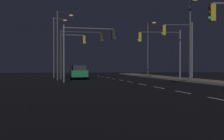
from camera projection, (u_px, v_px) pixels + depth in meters
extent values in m
plane|color=black|center=(156.00, 87.00, 22.20)|extent=(112.00, 112.00, 0.00)
cube|color=silver|center=(219.00, 99.00, 13.85)|extent=(0.14, 2.00, 0.01)
cube|color=silver|center=(182.00, 92.00, 17.78)|extent=(0.14, 2.00, 0.01)
cube|color=silver|center=(158.00, 87.00, 21.71)|extent=(0.14, 2.00, 0.01)
cube|color=silver|center=(142.00, 84.00, 25.63)|extent=(0.14, 2.00, 0.01)
cube|color=silver|center=(130.00, 82.00, 29.56)|extent=(0.14, 2.00, 0.01)
cube|color=silver|center=(121.00, 80.00, 33.49)|extent=(0.14, 2.00, 0.01)
cube|color=silver|center=(113.00, 79.00, 37.42)|extent=(0.14, 2.00, 0.01)
cube|color=silver|center=(107.00, 78.00, 41.35)|extent=(0.14, 2.00, 0.01)
cube|color=silver|center=(102.00, 77.00, 45.28)|extent=(0.14, 2.00, 0.01)
cube|color=silver|center=(98.00, 76.00, 49.21)|extent=(0.14, 2.00, 0.01)
cube|color=silver|center=(197.00, 83.00, 28.12)|extent=(0.14, 53.00, 0.01)
cube|color=#14592D|center=(78.00, 73.00, 35.53)|extent=(1.94, 4.45, 0.70)
cube|color=#1E2328|center=(78.00, 68.00, 35.77)|extent=(1.67, 2.51, 0.55)
cylinder|color=black|center=(87.00, 77.00, 34.27)|extent=(0.24, 0.65, 0.64)
cylinder|color=black|center=(72.00, 77.00, 34.02)|extent=(0.24, 0.65, 0.64)
cylinder|color=black|center=(85.00, 76.00, 37.05)|extent=(0.24, 0.65, 0.64)
cylinder|color=black|center=(71.00, 76.00, 36.80)|extent=(0.24, 0.65, 0.64)
cylinder|color=#4C4C51|center=(180.00, 54.00, 33.90)|extent=(0.16, 0.16, 5.13)
cylinder|color=#2D3033|center=(160.00, 32.00, 33.70)|extent=(4.29, 0.56, 0.11)
cube|color=olive|center=(140.00, 37.00, 33.52)|extent=(0.31, 0.37, 0.95)
sphere|color=black|center=(138.00, 34.00, 33.50)|extent=(0.20, 0.20, 0.20)
sphere|color=black|center=(138.00, 37.00, 33.51)|extent=(0.20, 0.20, 0.20)
sphere|color=#19D84C|center=(138.00, 40.00, 33.51)|extent=(0.20, 0.20, 0.20)
cylinder|color=#2D3033|center=(60.00, 56.00, 37.75)|extent=(0.16, 0.16, 5.40)
cylinder|color=#4C4C51|center=(72.00, 35.00, 38.03)|extent=(2.80, 0.21, 0.11)
cube|color=olive|center=(84.00, 40.00, 38.35)|extent=(0.29, 0.35, 0.95)
sphere|color=black|center=(85.00, 37.00, 38.38)|extent=(0.20, 0.20, 0.20)
sphere|color=black|center=(85.00, 40.00, 38.38)|extent=(0.20, 0.20, 0.20)
sphere|color=#19D84C|center=(85.00, 42.00, 38.38)|extent=(0.20, 0.20, 0.20)
cylinder|color=#4C4C51|center=(192.00, 51.00, 30.71)|extent=(0.16, 0.16, 5.50)
cylinder|color=#2D3033|center=(178.00, 25.00, 30.57)|extent=(2.72, 0.41, 0.11)
cube|color=olive|center=(164.00, 30.00, 30.48)|extent=(0.32, 0.37, 0.95)
sphere|color=black|center=(162.00, 27.00, 30.46)|extent=(0.20, 0.20, 0.20)
sphere|color=black|center=(162.00, 30.00, 30.46)|extent=(0.20, 0.20, 0.20)
sphere|color=#19D84C|center=(162.00, 33.00, 30.47)|extent=(0.20, 0.20, 0.20)
cylinder|color=#2D3033|center=(61.00, 55.00, 34.68)|extent=(0.16, 0.16, 5.45)
cylinder|color=#2D3033|center=(81.00, 32.00, 35.20)|extent=(4.43, 0.38, 0.11)
cube|color=black|center=(101.00, 37.00, 35.75)|extent=(0.30, 0.36, 0.95)
sphere|color=black|center=(102.00, 35.00, 35.79)|extent=(0.20, 0.20, 0.20)
sphere|color=black|center=(102.00, 37.00, 35.79)|extent=(0.20, 0.20, 0.20)
sphere|color=#19D84C|center=(102.00, 40.00, 35.79)|extent=(0.20, 0.20, 0.20)
cube|color=olive|center=(212.00, 13.00, 17.91)|extent=(0.32, 0.38, 0.95)
sphere|color=black|center=(210.00, 7.00, 17.90)|extent=(0.20, 0.20, 0.20)
sphere|color=black|center=(210.00, 13.00, 17.91)|extent=(0.20, 0.20, 0.20)
sphere|color=#19D84C|center=(210.00, 18.00, 17.91)|extent=(0.20, 0.20, 0.20)
cylinder|color=#4C4C51|center=(64.00, 54.00, 29.01)|extent=(0.16, 0.16, 5.19)
cylinder|color=#4C4C51|center=(89.00, 28.00, 29.62)|extent=(4.64, 0.52, 0.11)
cube|color=black|center=(113.00, 35.00, 30.26)|extent=(0.31, 0.36, 0.95)
sphere|color=black|center=(115.00, 32.00, 30.30)|extent=(0.20, 0.20, 0.20)
sphere|color=black|center=(115.00, 35.00, 30.30)|extent=(0.20, 0.20, 0.20)
sphere|color=#19D84C|center=(115.00, 38.00, 30.30)|extent=(0.20, 0.20, 0.20)
cylinder|color=#38383D|center=(190.00, 40.00, 33.82)|extent=(0.18, 0.18, 8.15)
cylinder|color=#2D3033|center=(192.00, 1.00, 32.87)|extent=(0.41, 1.80, 0.10)
ellipsoid|color=#F9D172|center=(195.00, 0.00, 31.97)|extent=(0.56, 0.36, 0.24)
cylinder|color=#2D3033|center=(58.00, 45.00, 33.40)|extent=(0.18, 0.18, 7.23)
cylinder|color=#38383D|center=(64.00, 13.00, 34.18)|extent=(1.54, 1.45, 0.10)
ellipsoid|color=#F9D172|center=(71.00, 16.00, 34.99)|extent=(0.56, 0.36, 0.24)
cylinder|color=#38383D|center=(54.00, 48.00, 39.88)|extent=(0.18, 0.18, 7.56)
cylinder|color=#4C4C51|center=(60.00, 19.00, 40.43)|extent=(1.48, 1.01, 0.10)
ellipsoid|color=#F9D172|center=(65.00, 21.00, 41.02)|extent=(0.56, 0.36, 0.24)
cylinder|color=#2D3033|center=(148.00, 49.00, 44.67)|extent=(0.18, 0.18, 7.36)
cylinder|color=#38383D|center=(151.00, 23.00, 43.73)|extent=(0.38, 1.91, 0.10)
ellipsoid|color=#F9D172|center=(154.00, 23.00, 42.83)|extent=(0.56, 0.36, 0.24)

